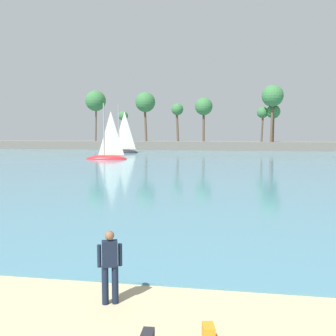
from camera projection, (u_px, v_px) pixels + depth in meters
name	position (u px, v px, depth m)	size (l,w,h in m)	color
sea	(209.00, 154.00, 64.10)	(220.00, 110.54, 0.06)	teal
palm_headland	(226.00, 133.00, 78.45)	(118.67, 6.71, 12.98)	slate
person_at_waterline	(110.00, 265.00, 8.46)	(0.52, 0.31, 1.67)	#141E33
sailboat_mid_bay	(107.00, 154.00, 52.33)	(5.80, 2.37, 8.17)	red
sailboat_toward_headland	(121.00, 148.00, 68.59)	(6.47, 2.39, 9.19)	black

